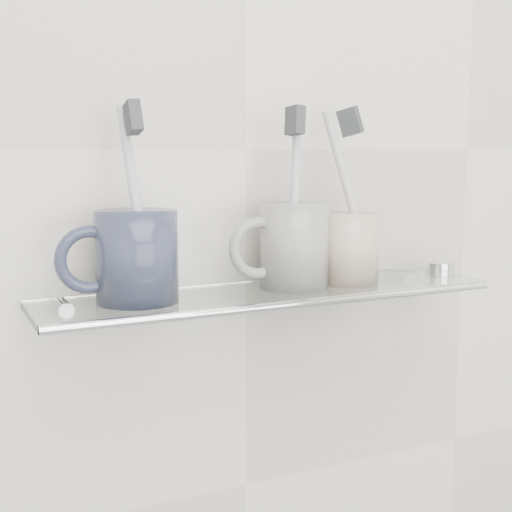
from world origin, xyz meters
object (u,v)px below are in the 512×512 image
mug_center (294,246)px  mug_right (348,248)px  mug_left (137,257)px  shelf_glass (270,294)px

mug_center → mug_right: 0.07m
mug_right → mug_left: bearing=159.7°
mug_left → mug_center: mug_center is taller
mug_left → mug_center: size_ratio=0.99×
shelf_glass → mug_center: size_ratio=5.39×
mug_center → mug_right: size_ratio=1.17×
mug_left → mug_right: 0.25m
mug_center → mug_right: bearing=7.9°
mug_right → mug_center: bearing=159.7°
mug_left → shelf_glass: bearing=-16.0°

